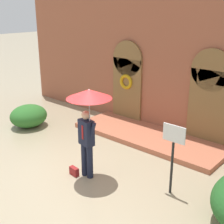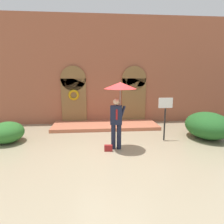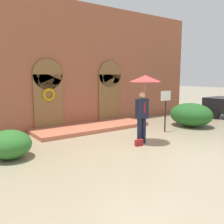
{
  "view_description": "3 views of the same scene",
  "coord_description": "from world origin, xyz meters",
  "px_view_note": "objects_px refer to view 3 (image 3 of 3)",
  "views": [
    {
      "loc": [
        5.41,
        -4.94,
        4.23
      ],
      "look_at": [
        -0.05,
        1.3,
        1.38
      ],
      "focal_mm": 50.0,
      "sensor_mm": 36.0,
      "label": 1
    },
    {
      "loc": [
        -0.57,
        -6.69,
        2.63
      ],
      "look_at": [
        0.19,
        1.49,
        1.06
      ],
      "focal_mm": 32.0,
      "sensor_mm": 36.0,
      "label": 2
    },
    {
      "loc": [
        -5.61,
        -6.25,
        2.36
      ],
      "look_at": [
        -0.24,
        1.17,
        1.01
      ],
      "focal_mm": 40.0,
      "sensor_mm": 36.0,
      "label": 3
    }
  ],
  "objects_px": {
    "handbag": "(139,143)",
    "sign_post": "(166,104)",
    "person_with_umbrella": "(144,89)",
    "shrub_right": "(191,115)",
    "shrub_left": "(9,144)"
  },
  "relations": [
    {
      "from": "person_with_umbrella",
      "to": "sign_post",
      "type": "bearing_deg",
      "value": 21.47
    },
    {
      "from": "person_with_umbrella",
      "to": "handbag",
      "type": "xyz_separation_m",
      "value": [
        -0.39,
        -0.2,
        -1.8
      ]
    },
    {
      "from": "sign_post",
      "to": "shrub_left",
      "type": "relative_size",
      "value": 1.26
    },
    {
      "from": "handbag",
      "to": "sign_post",
      "type": "distance_m",
      "value": 2.72
    },
    {
      "from": "person_with_umbrella",
      "to": "handbag",
      "type": "distance_m",
      "value": 1.86
    },
    {
      "from": "person_with_umbrella",
      "to": "sign_post",
      "type": "relative_size",
      "value": 1.37
    },
    {
      "from": "handbag",
      "to": "sign_post",
      "type": "height_order",
      "value": "sign_post"
    },
    {
      "from": "person_with_umbrella",
      "to": "shrub_right",
      "type": "bearing_deg",
      "value": 12.81
    },
    {
      "from": "person_with_umbrella",
      "to": "shrub_right",
      "type": "relative_size",
      "value": 1.16
    },
    {
      "from": "person_with_umbrella",
      "to": "shrub_left",
      "type": "bearing_deg",
      "value": 165.8
    },
    {
      "from": "handbag",
      "to": "shrub_left",
      "type": "relative_size",
      "value": 0.21
    },
    {
      "from": "handbag",
      "to": "person_with_umbrella",
      "type": "bearing_deg",
      "value": 33.0
    },
    {
      "from": "shrub_left",
      "to": "shrub_right",
      "type": "height_order",
      "value": "shrub_right"
    },
    {
      "from": "sign_post",
      "to": "shrub_right",
      "type": "height_order",
      "value": "sign_post"
    },
    {
      "from": "sign_post",
      "to": "shrub_left",
      "type": "height_order",
      "value": "sign_post"
    }
  ]
}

